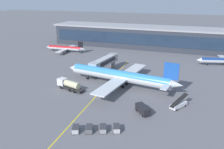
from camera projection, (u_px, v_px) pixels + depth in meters
ground_plane at (97, 95)px, 73.87m from camera, size 700.00×700.00×0.00m
apron_lead_in_line at (99, 93)px, 75.70m from camera, size 4.58×79.90×0.01m
terminal_building at (177, 39)px, 133.39m from camera, size 154.59×19.77×12.70m
main_airliner at (120, 76)px, 80.65m from camera, size 43.93×35.17×10.78m
jet_bridge at (105, 61)px, 94.25m from camera, size 5.72×19.61×6.40m
fuel_tanker at (69, 85)px, 77.97m from camera, size 11.08×5.28×3.25m
belt_loader at (179, 104)px, 65.47m from camera, size 4.65×6.64×3.49m
crew_van at (143, 109)px, 62.24m from camera, size 4.95×5.08×2.30m
baggage_cart_0 at (76, 129)px, 53.82m from camera, size 2.43×3.04×1.48m
baggage_cart_1 at (89, 129)px, 53.93m from camera, size 2.43×3.04×1.48m
baggage_cart_2 at (103, 129)px, 54.04m from camera, size 2.43×3.04×1.48m
baggage_cart_3 at (117, 128)px, 54.14m from camera, size 2.43×3.04×1.48m
commuter_jet_far at (65, 48)px, 129.41m from camera, size 24.42×19.38×6.41m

